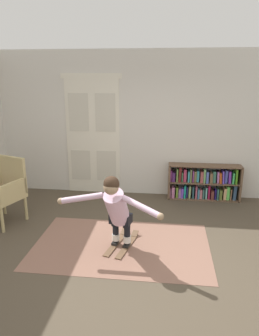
% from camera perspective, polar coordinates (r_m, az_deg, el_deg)
% --- Properties ---
extents(ground_plane, '(7.20, 7.20, 0.00)m').
position_cam_1_polar(ground_plane, '(4.50, -0.59, -16.15)').
color(ground_plane, '#4D4133').
extents(back_wall, '(6.00, 0.10, 2.90)m').
position_cam_1_polar(back_wall, '(6.45, 2.39, 7.75)').
color(back_wall, silver).
rests_on(back_wall, ground).
extents(double_door, '(1.22, 0.05, 2.45)m').
position_cam_1_polar(double_door, '(6.59, -6.61, 5.90)').
color(double_door, silver).
rests_on(double_door, ground).
extents(rug, '(2.57, 1.62, 0.01)m').
position_cam_1_polar(rug, '(4.81, -1.45, -13.73)').
color(rug, '#886050').
rests_on(rug, ground).
extents(bookshelf, '(1.43, 0.30, 0.71)m').
position_cam_1_polar(bookshelf, '(6.53, 13.08, -2.64)').
color(bookshelf, brown).
rests_on(bookshelf, ground).
extents(wicker_chair, '(0.77, 0.77, 1.10)m').
position_cam_1_polar(wicker_chair, '(5.72, -21.60, -3.50)').
color(wicker_chair, tan).
rests_on(wicker_chair, ground).
extents(skis_pair, '(0.44, 0.81, 0.07)m').
position_cam_1_polar(skis_pair, '(4.82, -1.32, -13.36)').
color(skis_pair, brown).
rests_on(skis_pair, rug).
extents(person_skier, '(1.46, 0.79, 1.10)m').
position_cam_1_polar(person_skier, '(4.35, -2.41, -6.94)').
color(person_skier, white).
rests_on(person_skier, skis_pair).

